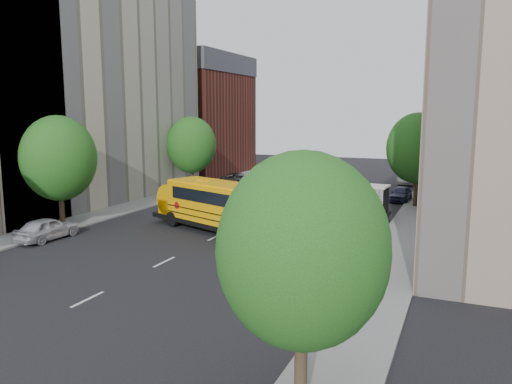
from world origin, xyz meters
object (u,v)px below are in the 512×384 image
Objects in this scene: parked_car_4 at (401,194)px; street_tree_5 at (428,145)px; street_tree_4 at (418,148)px; parked_car_0 at (47,228)px; parked_car_5 at (407,177)px; street_tree_3 at (303,250)px; safari_truck at (350,200)px; parked_car_2 at (237,179)px; school_bus at (221,204)px; parked_car_1 at (195,188)px; street_tree_2 at (191,145)px; street_tree_1 at (59,158)px.

street_tree_5 is at bearing 83.89° from parked_car_4.
parked_car_4 is (-1.51, 2.76, -4.39)m from street_tree_4.
parked_car_5 is at bearing -115.94° from parked_car_0.
street_tree_3 is 1.13× the size of safari_truck.
street_tree_4 is 1.62× the size of parked_car_2.
safari_truck is at bearing 99.54° from street_tree_3.
street_tree_4 reaches higher than street_tree_3.
school_bus is 2.49× the size of parked_car_2.
school_bus reaches higher than parked_car_1.
parked_car_4 is at bearing 118.67° from street_tree_4.
parked_car_4 is (19.09, 23.53, -0.05)m from parked_car_0.
parked_car_4 is (-1.51, 34.76, -3.77)m from street_tree_3.
street_tree_4 is 1.88× the size of parked_car_0.
parked_car_4 is (-1.51, -9.24, -4.02)m from street_tree_5.
parked_car_5 is at bearing -134.90° from parked_car_1.
parked_car_1 is at bearing -174.85° from street_tree_4.
parked_car_0 is 30.30m from parked_car_4.
street_tree_3 is at bearing -55.49° from street_tree_2.
street_tree_2 is 24.77m from parked_car_5.
street_tree_3 is at bearing -32.47° from street_tree_1.
safari_truck reaches higher than parked_car_0.
parked_car_5 is (-2.20, 2.33, -3.91)m from street_tree_5.
school_bus is at bearing 116.36° from parked_car_2.
parked_car_5 is at bearing 133.41° from street_tree_5.
parked_car_4 is at bearing 7.69° from street_tree_2.
street_tree_1 is 0.63× the size of school_bus.
street_tree_5 is 1.19× the size of safari_truck.
school_bus is 22.41m from parked_car_2.
street_tree_1 is at bearing -126.25° from street_tree_5.
parked_car_2 is at bearing 84.78° from street_tree_1.
parked_car_2 is at bearing -92.00° from parked_car_1.
parked_car_2 is (-19.80, 38.06, -3.76)m from street_tree_3.
parked_car_2 is at bearing -152.82° from parked_car_5.
safari_truck is at bearing -103.20° from street_tree_5.
street_tree_4 is 2.03× the size of parked_car_4.
street_tree_5 reaches higher than parked_car_5.
street_tree_4 is at bearing -133.04° from parked_car_0.
street_tree_3 is 0.57× the size of school_bus.
street_tree_2 is at bearing -84.41° from parked_car_0.
parked_car_5 is at bearing 96.60° from parked_car_4.
street_tree_5 is at bearing 90.00° from street_tree_4.
street_tree_1 is 1.89× the size of parked_car_1.
street_tree_5 is 10.19m from parked_car_4.
street_tree_2 reaches higher than parked_car_4.
street_tree_3 is 43.07m from parked_car_2.
street_tree_3 reaches higher than parked_car_5.
street_tree_3 reaches higher than parked_car_2.
parked_car_5 is at bearing 98.73° from street_tree_4.
street_tree_2 is 21.21m from parked_car_0.
parked_car_0 is (-20.60, -32.77, -3.97)m from street_tree_5.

